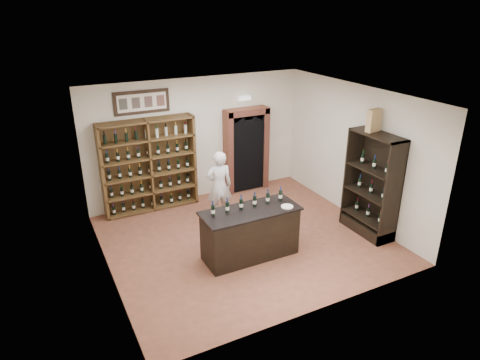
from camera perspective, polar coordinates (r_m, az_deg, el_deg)
name	(u,v)px	position (r m, az deg, el deg)	size (l,w,h in m)	color
floor	(245,239)	(9.05, 0.65, -7.89)	(5.50, 5.50, 0.00)	brown
ceiling	(246,97)	(7.96, 0.74, 11.05)	(5.50, 5.50, 0.00)	white
wall_back	(198,139)	(10.54, -5.66, 5.44)	(5.50, 0.04, 3.00)	silver
wall_left	(101,200)	(7.61, -17.99, -2.56)	(0.04, 5.00, 3.00)	silver
wall_right	(354,152)	(9.89, 14.97, 3.61)	(0.04, 5.00, 3.00)	silver
wine_shelf	(149,165)	(10.14, -12.05, 1.95)	(2.20, 0.38, 2.20)	brown
framed_picture	(142,102)	(9.87, -12.96, 10.10)	(1.25, 0.04, 0.52)	black
arched_doorway	(246,148)	(11.00, 0.82, 4.30)	(1.17, 0.35, 2.17)	black
emergency_light	(245,98)	(10.75, 0.62, 10.84)	(0.30, 0.10, 0.10)	white
tasting_counter	(250,234)	(8.26, 1.37, -7.15)	(1.88, 0.78, 1.00)	black
counter_bottle_0	(213,210)	(7.78, -3.63, -4.08)	(0.07, 0.07, 0.30)	black
counter_bottle_1	(227,207)	(7.88, -1.71, -3.66)	(0.07, 0.07, 0.30)	black
counter_bottle_2	(241,204)	(8.00, 0.15, -3.24)	(0.07, 0.07, 0.30)	black
counter_bottle_3	(255,201)	(8.12, 1.96, -2.84)	(0.07, 0.07, 0.30)	black
counter_bottle_4	(268,198)	(8.25, 3.72, -2.44)	(0.07, 0.07, 0.30)	black
counter_bottle_5	(280,195)	(8.39, 5.41, -2.06)	(0.07, 0.07, 0.30)	black
side_cabinet	(371,200)	(9.42, 17.06, -2.52)	(0.48, 1.20, 2.20)	black
shopkeeper	(219,186)	(9.53, -2.80, -0.81)	(0.59, 0.39, 1.62)	silver
plate	(287,207)	(8.18, 6.30, -3.55)	(0.23, 0.23, 0.02)	silver
wine_crate	(374,120)	(8.97, 17.41, 7.59)	(0.32, 0.13, 0.45)	tan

